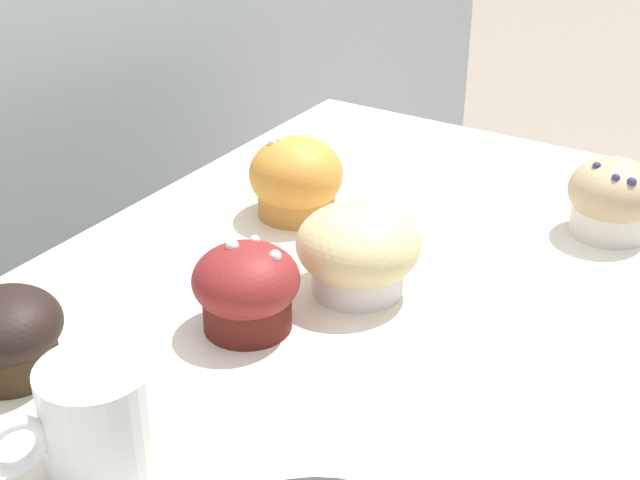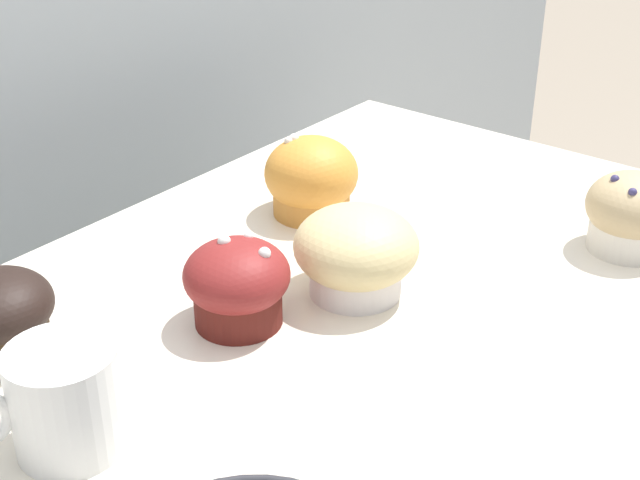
{
  "view_description": "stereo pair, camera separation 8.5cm",
  "coord_description": "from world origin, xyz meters",
  "views": [
    {
      "loc": [
        -0.6,
        -0.35,
        1.36
      ],
      "look_at": [
        0.04,
        0.05,
        0.95
      ],
      "focal_mm": 50.0,
      "sensor_mm": 36.0,
      "label": 1
    },
    {
      "loc": [
        -0.55,
        -0.42,
        1.36
      ],
      "look_at": [
        0.04,
        0.05,
        0.95
      ],
      "focal_mm": 50.0,
      "sensor_mm": 36.0,
      "label": 2
    }
  ],
  "objects": [
    {
      "name": "muffin_front_left",
      "position": [
        0.15,
        0.15,
        0.95
      ],
      "size": [
        0.1,
        0.1,
        0.09
      ],
      "color": "#CB8336",
      "rests_on": "display_counter"
    },
    {
      "name": "coffee_cup",
      "position": [
        -0.27,
        0.04,
        0.95
      ],
      "size": [
        0.12,
        0.08,
        0.08
      ],
      "color": "white",
      "rests_on": "display_counter"
    },
    {
      "name": "muffin_back_left",
      "position": [
        -0.07,
        0.06,
        0.95
      ],
      "size": [
        0.1,
        0.1,
        0.09
      ],
      "color": "#531914",
      "rests_on": "display_counter"
    },
    {
      "name": "muffin_front_center",
      "position": [
        0.29,
        -0.16,
        0.95
      ],
      "size": [
        0.1,
        0.1,
        0.08
      ],
      "color": "silver",
      "rests_on": "display_counter"
    },
    {
      "name": "muffin_back_right",
      "position": [
        -0.22,
        0.18,
        0.95
      ],
      "size": [
        0.09,
        0.09,
        0.08
      ],
      "color": "#352616",
      "rests_on": "display_counter"
    },
    {
      "name": "muffin_front_right",
      "position": [
        0.04,
        0.01,
        0.95
      ],
      "size": [
        0.12,
        0.12,
        0.09
      ],
      "color": "silver",
      "rests_on": "display_counter"
    }
  ]
}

